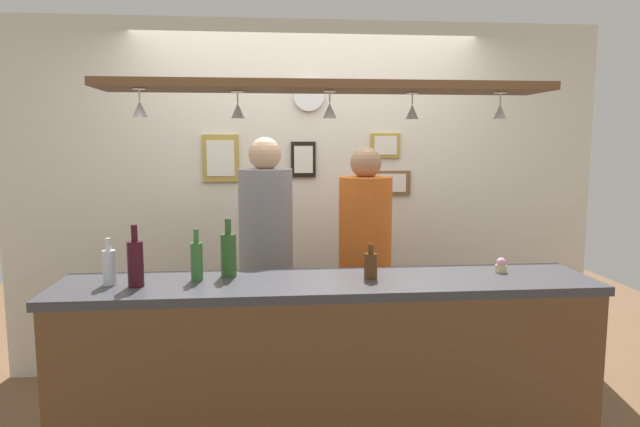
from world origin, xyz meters
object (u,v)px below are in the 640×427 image
bottle_soda_clear (109,266)px  picture_frame_upper_small (385,145)px  bottle_beer_brown_stubby (371,265)px  cupcake (501,266)px  picture_frame_crest (303,159)px  person_right_orange_shirt (365,252)px  bottle_beer_green_import (197,260)px  bottle_wine_dark_red (135,262)px  picture_frame_caricature (221,158)px  wall_clock (309,96)px  picture_frame_lower_pair (391,183)px  bottle_champagne_green (229,254)px  person_left_grey_shirt (266,247)px

bottle_soda_clear → picture_frame_upper_small: 2.24m
bottle_beer_brown_stubby → bottle_soda_clear: bottle_soda_clear is taller
cupcake → picture_frame_crest: (-0.96, 1.32, 0.52)m
person_right_orange_shirt → picture_frame_upper_small: size_ratio=7.70×
bottle_soda_clear → bottle_beer_green_import: bearing=7.3°
bottle_wine_dark_red → picture_frame_caricature: 1.54m
picture_frame_crest → wall_clock: wall_clock is taller
bottle_soda_clear → wall_clock: size_ratio=1.05×
picture_frame_lower_pair → picture_frame_caricature: bearing=180.0°
person_right_orange_shirt → bottle_champagne_green: size_ratio=5.65×
person_left_grey_shirt → wall_clock: wall_clock is taller
bottle_wine_dark_red → cupcake: bottle_wine_dark_red is taller
cupcake → picture_frame_caricature: picture_frame_caricature is taller
picture_frame_caricature → wall_clock: bearing=-0.6°
bottle_beer_green_import → bottle_wine_dark_red: bearing=-160.0°
bottle_beer_brown_stubby → bottle_wine_dark_red: size_ratio=0.60×
picture_frame_crest → picture_frame_caricature: picture_frame_caricature is taller
person_right_orange_shirt → cupcake: (0.61, -0.70, 0.05)m
bottle_soda_clear → picture_frame_upper_small: picture_frame_upper_small is taller
bottle_soda_clear → bottle_wine_dark_red: bottle_wine_dark_red is taller
person_right_orange_shirt → bottle_champagne_green: person_right_orange_shirt is taller
picture_frame_upper_small → picture_frame_lower_pair: (0.04, 0.00, -0.28)m
bottle_beer_brown_stubby → bottle_champagne_green: 0.73m
person_left_grey_shirt → bottle_wine_dark_red: bearing=-127.2°
bottle_beer_green_import → bottle_wine_dark_red: (-0.28, -0.10, 0.01)m
bottle_champagne_green → picture_frame_lower_pair: bearing=48.4°
person_left_grey_shirt → picture_frame_lower_pair: size_ratio=5.85×
person_left_grey_shirt → person_right_orange_shirt: (0.64, 0.00, -0.04)m
picture_frame_upper_small → picture_frame_lower_pair: picture_frame_upper_small is taller
picture_frame_upper_small → bottle_beer_brown_stubby: bearing=-104.7°
bottle_champagne_green → wall_clock: size_ratio=1.36×
picture_frame_caricature → person_right_orange_shirt: bearing=-33.0°
picture_frame_upper_small → picture_frame_caricature: picture_frame_upper_small is taller
bottle_champagne_green → bottle_soda_clear: bottle_champagne_green is taller
person_left_grey_shirt → bottle_beer_green_import: (-0.35, -0.72, 0.08)m
cupcake → picture_frame_lower_pair: 1.40m
bottle_champagne_green → bottle_beer_green_import: 0.17m
bottle_wine_dark_red → picture_frame_caricature: bearing=78.1°
picture_frame_crest → bottle_soda_clear: bearing=-126.7°
bottle_champagne_green → picture_frame_lower_pair: size_ratio=1.00×
bottle_soda_clear → wall_clock: (1.08, 1.39, 0.93)m
person_left_grey_shirt → cupcake: 1.43m
person_right_orange_shirt → bottle_soda_clear: 1.60m
bottle_beer_green_import → picture_frame_upper_small: bearing=47.3°
bottle_soda_clear → picture_frame_lower_pair: (1.70, 1.40, 0.29)m
bottle_wine_dark_red → picture_frame_upper_small: (1.52, 1.44, 0.54)m
bottle_soda_clear → bottle_wine_dark_red: 0.15m
bottle_wine_dark_red → picture_frame_upper_small: 2.16m
person_left_grey_shirt → picture_frame_caricature: bearing=117.2°
bottle_beer_brown_stubby → wall_clock: size_ratio=0.82×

